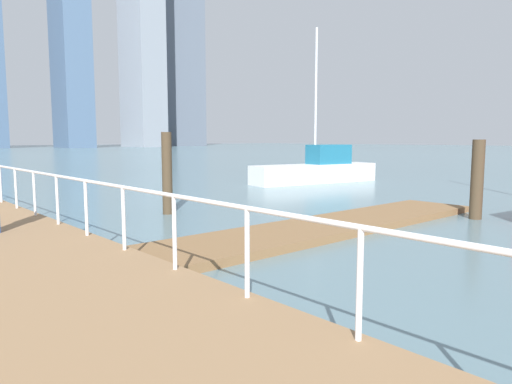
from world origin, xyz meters
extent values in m
plane|color=slate|center=(0.00, 20.00, 0.00)|extent=(300.00, 300.00, 0.00)
cube|color=olive|center=(2.12, 9.92, 0.09)|extent=(11.24, 2.00, 0.18)
cylinder|color=white|center=(-3.15, 5.05, 0.93)|extent=(0.06, 0.06, 1.05)
cylinder|color=white|center=(-3.15, 6.62, 0.93)|extent=(0.06, 0.06, 1.05)
cylinder|color=white|center=(-3.15, 8.19, 0.93)|extent=(0.06, 0.06, 1.05)
cylinder|color=white|center=(-3.15, 9.76, 0.93)|extent=(0.06, 0.06, 1.05)
cylinder|color=white|center=(-3.15, 11.33, 0.93)|extent=(0.06, 0.06, 1.05)
cylinder|color=white|center=(-3.15, 12.90, 0.93)|extent=(0.06, 0.06, 1.05)
cylinder|color=white|center=(-3.15, 14.47, 0.93)|extent=(0.06, 0.06, 1.05)
cylinder|color=white|center=(-3.15, 16.04, 0.93)|extent=(0.06, 0.06, 1.05)
cylinder|color=white|center=(-3.15, 17.62, 0.93)|extent=(0.06, 0.06, 1.05)
cylinder|color=white|center=(-3.15, 8.97, 1.45)|extent=(0.06, 29.85, 0.06)
cylinder|color=#473826|center=(6.63, 8.24, 1.11)|extent=(0.34, 0.34, 2.21)
cylinder|color=#473826|center=(0.64, 14.72, 1.21)|extent=(0.30, 0.30, 2.43)
cube|color=white|center=(11.52, 18.50, 0.47)|extent=(7.22, 2.65, 0.93)
cube|color=#1E6B8C|center=(12.40, 18.35, 1.43)|extent=(2.30, 1.53, 0.99)
cylinder|color=silver|center=(11.52, 18.50, 4.30)|extent=(0.12, 0.12, 6.74)
cube|color=slate|center=(73.54, 128.34, 26.88)|extent=(11.17, 12.24, 53.76)
camera|label=1|loc=(-6.60, 2.57, 2.24)|focal=33.08mm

